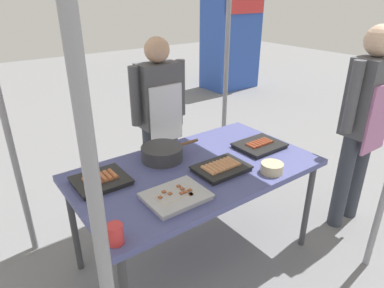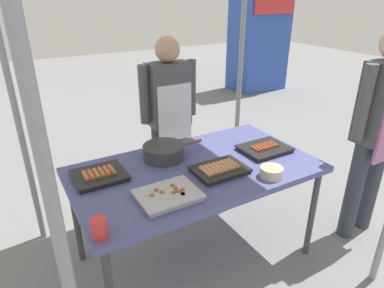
{
  "view_description": "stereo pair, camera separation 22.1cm",
  "coord_description": "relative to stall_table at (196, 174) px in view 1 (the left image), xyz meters",
  "views": [
    {
      "loc": [
        -1.19,
        -1.57,
        1.82
      ],
      "look_at": [
        0.0,
        0.05,
        0.9
      ],
      "focal_mm": 31.78,
      "sensor_mm": 36.0,
      "label": 1
    },
    {
      "loc": [
        -1.01,
        -1.69,
        1.82
      ],
      "look_at": [
        0.0,
        0.05,
        0.9
      ],
      "focal_mm": 31.78,
      "sensor_mm": 36.0,
      "label": 2
    }
  ],
  "objects": [
    {
      "name": "cooking_wok",
      "position": [
        -0.12,
        0.23,
        0.1
      ],
      "size": [
        0.45,
        0.29,
        0.1
      ],
      "color": "#38383A",
      "rests_on": "stall_table"
    },
    {
      "name": "customer_nearby",
      "position": [
        1.29,
        -0.4,
        0.26
      ],
      "size": [
        0.52,
        0.23,
        1.61
      ],
      "color": "#333842",
      "rests_on": "ground"
    },
    {
      "name": "tray_grilled_sausages",
      "position": [
        0.1,
        -0.13,
        0.07
      ],
      "size": [
        0.34,
        0.25,
        0.05
      ],
      "color": "black",
      "rests_on": "stall_table"
    },
    {
      "name": "tray_pork_links",
      "position": [
        0.56,
        -0.03,
        0.07
      ],
      "size": [
        0.34,
        0.27,
        0.05
      ],
      "color": "black",
      "rests_on": "stall_table"
    },
    {
      "name": "ground_plane",
      "position": [
        0.0,
        0.0,
        -0.7
      ],
      "size": [
        18.0,
        18.0,
        0.0
      ],
      "primitive_type": "plane",
      "color": "slate"
    },
    {
      "name": "drink_cup_near_edge",
      "position": [
        -0.74,
        -0.37,
        0.1
      ],
      "size": [
        0.08,
        0.08,
        0.1
      ],
      "primitive_type": "cylinder",
      "color": "red",
      "rests_on": "stall_table"
    },
    {
      "name": "tray_meat_skewers",
      "position": [
        -0.32,
        -0.23,
        0.07
      ],
      "size": [
        0.34,
        0.27,
        0.04
      ],
      "color": "#ADADB2",
      "rests_on": "stall_table"
    },
    {
      "name": "vendor_woman",
      "position": [
        0.2,
        0.79,
        0.18
      ],
      "size": [
        0.52,
        0.22,
        1.49
      ],
      "rotation": [
        0.0,
        0.0,
        3.14
      ],
      "color": "#333842",
      "rests_on": "ground"
    },
    {
      "name": "stall_table",
      "position": [
        0.0,
        0.0,
        0.0
      ],
      "size": [
        1.6,
        0.9,
        0.75
      ],
      "color": "#4C518C",
      "rests_on": "ground"
    },
    {
      "name": "tray_spring_rolls",
      "position": [
        -0.59,
        0.18,
        0.07
      ],
      "size": [
        0.31,
        0.28,
        0.05
      ],
      "color": "black",
      "rests_on": "stall_table"
    },
    {
      "name": "condiment_bowl",
      "position": [
        0.35,
        -0.34,
        0.09
      ],
      "size": [
        0.14,
        0.14,
        0.06
      ],
      "primitive_type": "cylinder",
      "color": "#BFB28C",
      "rests_on": "stall_table"
    },
    {
      "name": "neighbor_stall_right",
      "position": [
        3.46,
        3.49,
        0.31
      ],
      "size": [
        0.99,
        0.71,
        2.0
      ],
      "color": "#2D51B2",
      "rests_on": "ground"
    }
  ]
}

